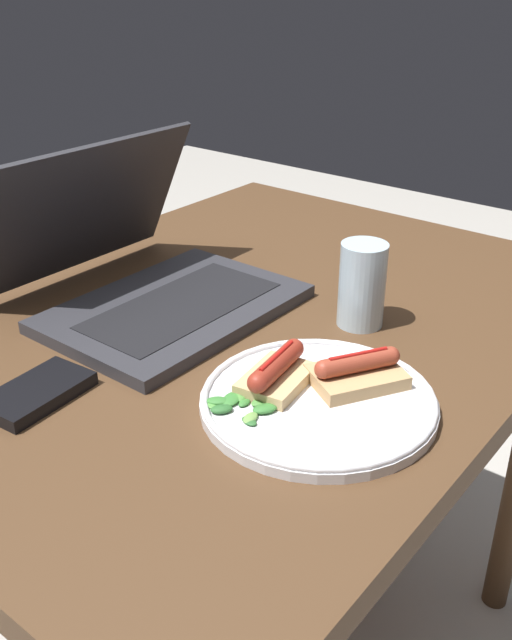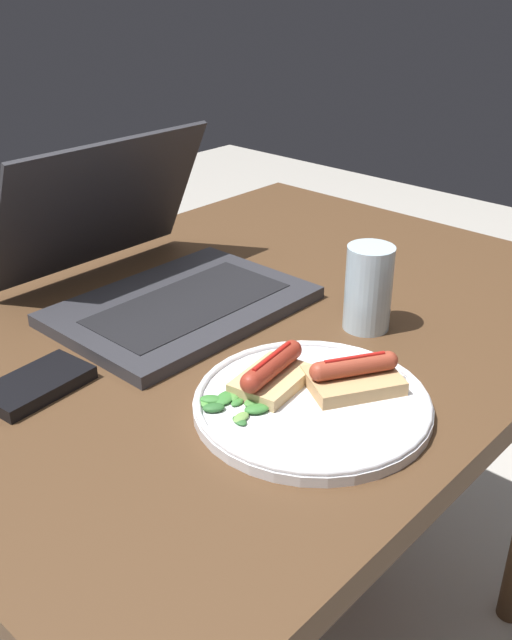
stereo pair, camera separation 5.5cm
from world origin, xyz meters
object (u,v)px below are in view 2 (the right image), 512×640
Objects in this scene: plate at (312,403)px; external_drive at (37,384)px; drinking_glass at (368,288)px; laptop at (158,275)px.

external_drive is (-0.19, 0.26, -0.00)m from plate.
plate is 2.27× the size of drinking_glass.
laptop is 0.35m from plate.
plate reaches higher than external_drive.
external_drive is (-0.39, 0.19, -0.05)m from drinking_glass.
laptop reaches higher than drinking_glass.
laptop is 2.97× the size of drinking_glass.
drinking_glass reaches higher than external_drive.
plate is 2.07× the size of external_drive.
laptop reaches higher than external_drive.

